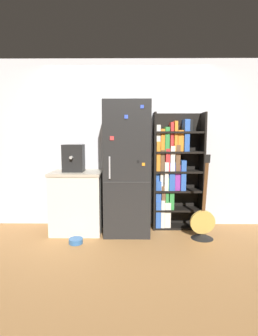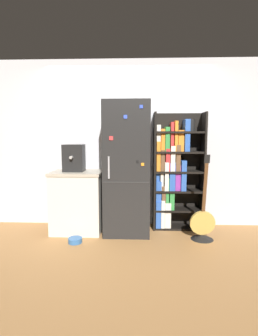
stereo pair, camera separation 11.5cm
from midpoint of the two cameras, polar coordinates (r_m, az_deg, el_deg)
The scene contains 8 objects.
ground_plane at distance 3.95m, azimuth -1.28°, elevation -14.13°, with size 16.00×16.00×0.00m, color #A87542.
wall_back at distance 4.17m, azimuth -1.13°, elevation 5.24°, with size 8.00×0.05×2.60m.
refrigerator at distance 3.84m, azimuth -1.27°, elevation -0.06°, with size 0.65×0.69×1.91m.
bookshelf at distance 4.08m, azimuth 8.58°, elevation -1.04°, with size 0.76×0.32×1.77m.
kitchen_counter at distance 4.04m, azimuth -11.89°, elevation -7.08°, with size 0.74×0.64×0.90m.
espresso_machine at distance 3.94m, azimuth -12.79°, elevation 2.12°, with size 0.29×0.31×0.40m.
guitar at distance 3.85m, azimuth 14.87°, elevation -12.24°, with size 0.34×0.31×1.18m.
pet_bowl at distance 3.70m, azimuth -12.39°, elevation -15.19°, with size 0.19×0.19×0.07m.
Camera 1 is at (0.06, -3.70, 1.41)m, focal length 28.00 mm.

